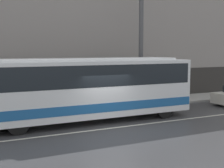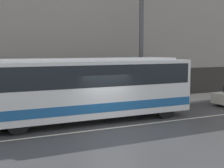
{
  "view_description": "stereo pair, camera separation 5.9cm",
  "coord_description": "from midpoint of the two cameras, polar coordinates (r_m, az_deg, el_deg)",
  "views": [
    {
      "loc": [
        -6.41,
        -13.13,
        3.72
      ],
      "look_at": [
        0.9,
        1.83,
        1.91
      ],
      "focal_mm": 50.0,
      "sensor_mm": 36.0,
      "label": 1
    },
    {
      "loc": [
        -6.36,
        -13.15,
        3.72
      ],
      "look_at": [
        0.9,
        1.83,
        1.91
      ],
      "focal_mm": 50.0,
      "sensor_mm": 36.0,
      "label": 2
    }
  ],
  "objects": [
    {
      "name": "sidewalk",
      "position": [
        20.01,
        -7.0,
        -4.36
      ],
      "size": [
        60.0,
        2.94,
        0.12
      ],
      "color": "#A09E99",
      "rests_on": "ground_plane"
    },
    {
      "name": "pedestrian_waiting",
      "position": [
        20.06,
        -4.64,
        -2.05
      ],
      "size": [
        0.36,
        0.36,
        1.56
      ],
      "color": "maroon",
      "rests_on": "sidewalk"
    },
    {
      "name": "utility_pole_near",
      "position": [
        21.01,
        5.24,
        8.48
      ],
      "size": [
        0.31,
        0.31,
        8.87
      ],
      "color": "#4C4C4F",
      "rests_on": "sidewalk"
    },
    {
      "name": "transit_bus",
      "position": [
        16.11,
        -5.27,
        -0.44
      ],
      "size": [
        11.83,
        2.49,
        3.3
      ],
      "color": "white",
      "rests_on": "ground_plane"
    },
    {
      "name": "building_facade",
      "position": [
        21.22,
        -8.59,
        7.95
      ],
      "size": [
        60.0,
        0.35,
        9.1
      ],
      "color": "gray",
      "rests_on": "ground_plane"
    },
    {
      "name": "lane_stripe",
      "position": [
        15.08,
        -0.12,
        -8.05
      ],
      "size": [
        54.0,
        0.14,
        0.01
      ],
      "color": "beige",
      "rests_on": "ground_plane"
    },
    {
      "name": "ground_plane",
      "position": [
        15.08,
        -0.12,
        -8.06
      ],
      "size": [
        60.0,
        60.0,
        0.0
      ],
      "primitive_type": "plane",
      "color": "#38383A"
    }
  ]
}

